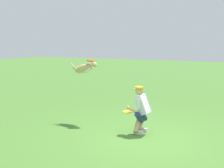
% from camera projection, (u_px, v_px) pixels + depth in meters
% --- Properties ---
extents(ground_plane, '(60.00, 60.00, 0.00)m').
position_uv_depth(ground_plane, '(145.00, 138.00, 7.12)').
color(ground_plane, '#47762E').
extents(person, '(0.59, 0.65, 1.29)m').
position_uv_depth(person, '(141.00, 108.00, 7.46)').
color(person, silver).
rests_on(person, ground_plane).
extents(dog, '(1.02, 0.26, 0.46)m').
position_uv_depth(dog, '(85.00, 68.00, 8.47)').
color(dog, tan).
extents(frisbee_flying, '(0.33, 0.33, 0.07)m').
position_uv_depth(frisbee_flying, '(90.00, 61.00, 8.34)').
color(frisbee_flying, red).
extents(frisbee_held, '(0.32, 0.32, 0.04)m').
position_uv_depth(frisbee_held, '(127.00, 112.00, 7.42)').
color(frisbee_held, yellow).
rests_on(frisbee_held, person).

